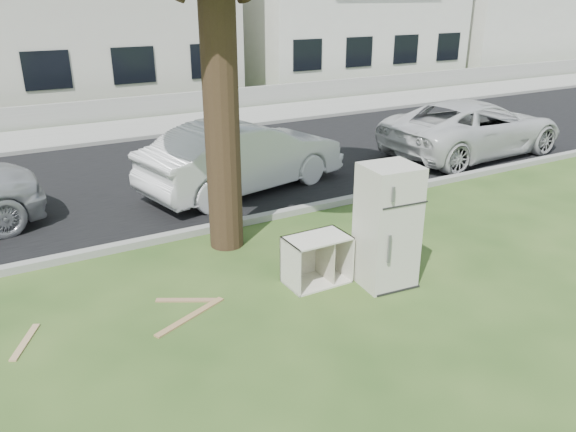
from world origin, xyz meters
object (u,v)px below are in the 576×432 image
cabinet (317,260)px  car_right (474,128)px  fridge (387,226)px  car_center (244,156)px

cabinet → car_right: size_ratio=0.18×
cabinet → car_right: (7.13, 3.88, 0.34)m
fridge → car_right: (6.31, 4.36, -0.18)m
cabinet → car_center: bearing=78.5°
car_center → car_right: (6.27, -0.34, -0.03)m
cabinet → car_center: size_ratio=0.20×
cabinet → fridge: bearing=-30.2°
fridge → car_right: size_ratio=0.35×
fridge → cabinet: size_ratio=1.95×
cabinet → car_center: car_center is taller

